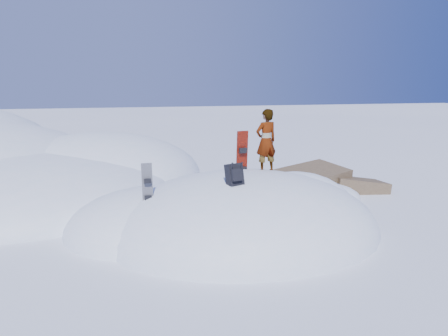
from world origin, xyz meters
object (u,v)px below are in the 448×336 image
object	(u,v)px
snowboard_dark	(148,191)
backpack	(235,174)
person	(266,141)
snowboard_red	(242,162)

from	to	relation	value
snowboard_dark	backpack	xyz separation A→B (m)	(1.92, -0.59, 0.40)
snowboard_dark	person	bearing A→B (deg)	12.66
person	snowboard_dark	bearing A→B (deg)	1.43
snowboard_dark	backpack	bearing A→B (deg)	-18.89
backpack	person	world-z (taller)	person
backpack	snowboard_red	bearing A→B (deg)	52.29
backpack	person	distance (m)	2.01
snowboard_red	person	world-z (taller)	person
backpack	person	size ratio (longest dim) A/B	0.35
snowboard_red	snowboard_dark	distance (m)	2.80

